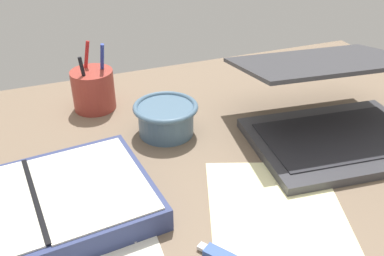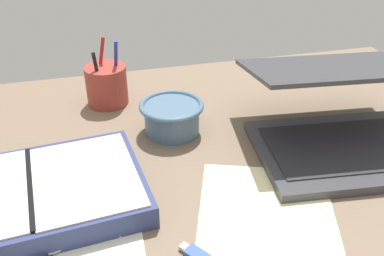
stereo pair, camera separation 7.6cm
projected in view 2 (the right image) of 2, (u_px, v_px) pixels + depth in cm
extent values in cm
cube|color=#75604C|center=(192.00, 183.00, 75.36)|extent=(140.00, 100.00, 2.00)
cube|color=#38383D|center=(344.00, 149.00, 81.24)|extent=(35.56, 27.40, 1.80)
cube|color=#232328|center=(345.00, 145.00, 80.72)|extent=(30.88, 20.29, 0.24)
cube|color=#38383D|center=(334.00, 68.00, 82.87)|extent=(35.52, 27.07, 5.60)
cube|color=silver|center=(335.00, 69.00, 82.53)|extent=(32.62, 24.35, 4.65)
cylinder|color=slate|center=(174.00, 118.00, 87.17)|extent=(11.15, 11.15, 5.98)
torus|color=slate|center=(174.00, 105.00, 85.63)|extent=(13.12, 13.12, 1.05)
cylinder|color=#9E382D|center=(107.00, 85.00, 97.23)|extent=(9.34, 9.34, 9.01)
cylinder|color=black|center=(99.00, 79.00, 93.93)|extent=(1.83, 1.67, 12.17)
cylinder|color=#233899|center=(116.00, 68.00, 96.46)|extent=(1.72, 4.11, 14.09)
cylinder|color=#B21E1E|center=(100.00, 67.00, 97.23)|extent=(3.66, 1.94, 13.83)
cube|color=navy|center=(33.00, 197.00, 67.69)|extent=(37.10, 26.84, 3.96)
cube|color=silver|center=(85.00, 175.00, 69.10)|extent=(18.25, 22.89, 0.30)
cube|color=black|center=(30.00, 185.00, 66.52)|extent=(2.93, 21.35, 0.30)
cube|color=#B7B7BC|center=(84.00, 237.00, 62.05)|extent=(10.46, 4.71, 0.30)
cube|color=#B7B7BC|center=(84.00, 239.00, 62.20)|extent=(10.74, 2.01, 0.30)
torus|color=#232328|center=(37.00, 245.00, 61.20)|extent=(3.90, 3.90, 0.70)
cube|color=#F4EFB2|center=(267.00, 220.00, 65.79)|extent=(29.27, 33.09, 0.16)
cube|color=silver|center=(184.00, 247.00, 60.54)|extent=(1.67, 1.67, 0.60)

